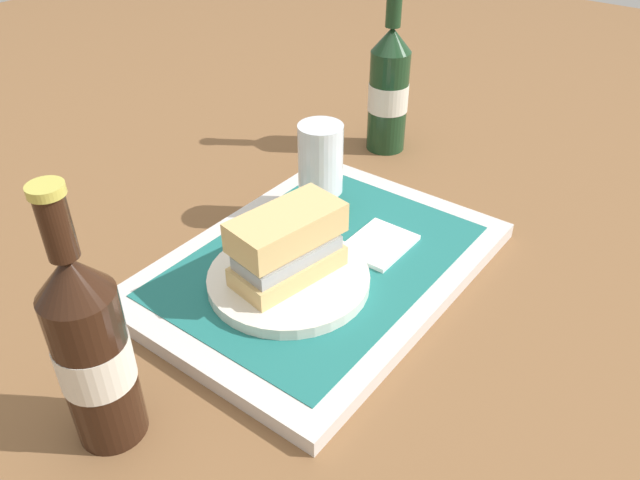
# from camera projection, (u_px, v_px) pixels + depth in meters

# --- Properties ---
(ground_plane) EXTENTS (3.00, 3.00, 0.00)m
(ground_plane) POSITION_uv_depth(u_px,v_px,m) (320.00, 272.00, 0.80)
(ground_plane) COLOR brown
(tray) EXTENTS (0.44, 0.32, 0.02)m
(tray) POSITION_uv_depth(u_px,v_px,m) (320.00, 266.00, 0.79)
(tray) COLOR silver
(tray) RESTS_ON ground_plane
(placemat) EXTENTS (0.38, 0.27, 0.00)m
(placemat) POSITION_uv_depth(u_px,v_px,m) (320.00, 259.00, 0.78)
(placemat) COLOR #1E6B66
(placemat) RESTS_ON tray
(plate) EXTENTS (0.19, 0.19, 0.01)m
(plate) POSITION_uv_depth(u_px,v_px,m) (289.00, 279.00, 0.74)
(plate) COLOR silver
(plate) RESTS_ON placemat
(sandwich) EXTENTS (0.14, 0.09, 0.08)m
(sandwich) POSITION_uv_depth(u_px,v_px,m) (290.00, 243.00, 0.71)
(sandwich) COLOR tan
(sandwich) RESTS_ON plate
(beer_glass) EXTENTS (0.06, 0.06, 0.12)m
(beer_glass) POSITION_uv_depth(u_px,v_px,m) (321.00, 164.00, 0.84)
(beer_glass) COLOR silver
(beer_glass) RESTS_ON placemat
(napkin_folded) EXTENTS (0.09, 0.07, 0.01)m
(napkin_folded) POSITION_uv_depth(u_px,v_px,m) (379.00, 244.00, 0.80)
(napkin_folded) COLOR white
(napkin_folded) RESTS_ON placemat
(beer_bottle) EXTENTS (0.07, 0.07, 0.27)m
(beer_bottle) POSITION_uv_depth(u_px,v_px,m) (389.00, 89.00, 1.02)
(beer_bottle) COLOR #19381E
(beer_bottle) RESTS_ON ground_plane
(second_bottle) EXTENTS (0.07, 0.07, 0.27)m
(second_bottle) POSITION_uv_depth(u_px,v_px,m) (92.00, 349.00, 0.54)
(second_bottle) COLOR black
(second_bottle) RESTS_ON ground_plane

